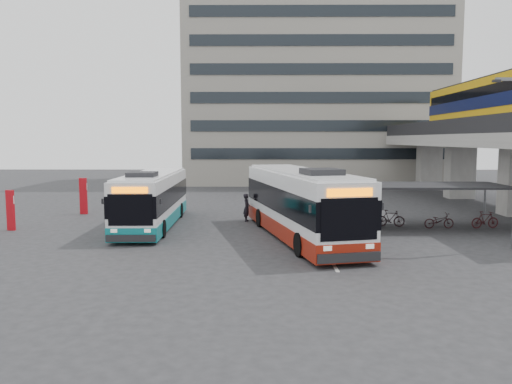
{
  "coord_description": "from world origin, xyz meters",
  "views": [
    {
      "loc": [
        -0.54,
        -25.68,
        5.11
      ],
      "look_at": [
        -0.76,
        3.89,
        2.0
      ],
      "focal_mm": 35.0,
      "sensor_mm": 36.0,
      "label": 1
    }
  ],
  "objects": [
    {
      "name": "bus_main",
      "position": [
        1.56,
        0.04,
        1.76
      ],
      "size": [
        5.61,
        13.15,
        3.8
      ],
      "rotation": [
        0.0,
        0.0,
        0.23
      ],
      "color": "white",
      "rests_on": "ground"
    },
    {
      "name": "sign_totem_mid",
      "position": [
        -14.6,
        2.06,
        1.19
      ],
      "size": [
        0.5,
        0.23,
        2.29
      ],
      "rotation": [
        0.0,
        0.0,
        -0.19
      ],
      "color": "#B30B14",
      "rests_on": "ground"
    },
    {
      "name": "pedestrian",
      "position": [
        -1.35,
        5.26,
        0.87
      ],
      "size": [
        0.51,
        0.69,
        1.75
      ],
      "primitive_type": "imported",
      "rotation": [
        0.0,
        0.0,
        1.42
      ],
      "color": "black",
      "rests_on": "ground"
    },
    {
      "name": "viaduct",
      "position": [
        17.0,
        12.09,
        6.23
      ],
      "size": [
        8.0,
        32.0,
        9.68
      ],
      "color": "gray",
      "rests_on": "ground"
    },
    {
      "name": "bus_teal",
      "position": [
        -6.85,
        3.58,
        1.58
      ],
      "size": [
        2.75,
        11.56,
        3.4
      ],
      "rotation": [
        0.0,
        0.0,
        0.02
      ],
      "color": "white",
      "rests_on": "ground"
    },
    {
      "name": "office_block",
      "position": [
        6.0,
        36.0,
        12.5
      ],
      "size": [
        30.0,
        15.0,
        25.0
      ],
      "primitive_type": "cube",
      "color": "gray",
      "rests_on": "ground"
    },
    {
      "name": "road_markings",
      "position": [
        2.5,
        -3.0,
        0.01
      ],
      "size": [
        0.15,
        7.6,
        0.01
      ],
      "color": "beige",
      "rests_on": "ground"
    },
    {
      "name": "bike_shelter",
      "position": [
        8.45,
        3.0,
        1.64
      ],
      "size": [
        10.0,
        4.0,
        2.54
      ],
      "color": "#595B60",
      "rests_on": "ground"
    },
    {
      "name": "sign_totem_north",
      "position": [
        -12.66,
        8.25,
        1.29
      ],
      "size": [
        0.54,
        0.17,
        2.5
      ],
      "rotation": [
        0.0,
        0.0,
        0.02
      ],
      "color": "#B30B14",
      "rests_on": "ground"
    },
    {
      "name": "ground",
      "position": [
        0.0,
        0.0,
        0.0
      ],
      "size": [
        120.0,
        120.0,
        0.0
      ],
      "primitive_type": "plane",
      "color": "#28282B",
      "rests_on": "ground"
    }
  ]
}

